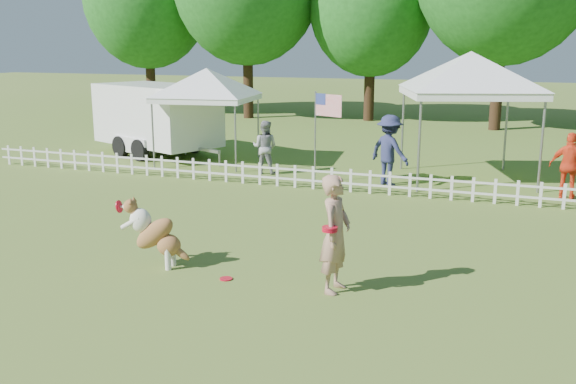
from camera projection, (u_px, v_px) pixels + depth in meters
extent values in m
plane|color=#4F6F23|center=(218.00, 286.00, 10.00)|extent=(120.00, 120.00, 0.00)
imported|color=tan|center=(335.00, 234.00, 9.60)|extent=(0.47, 0.68, 1.81)
cylinder|color=red|center=(226.00, 279.00, 10.26)|extent=(0.27, 0.27, 0.02)
imported|color=gray|center=(265.00, 147.00, 18.51)|extent=(0.78, 0.62, 1.54)
imported|color=#25294F|center=(389.00, 150.00, 16.96)|extent=(1.39, 1.20, 1.87)
imported|color=red|center=(570.00, 166.00, 15.46)|extent=(1.00, 0.54, 1.61)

